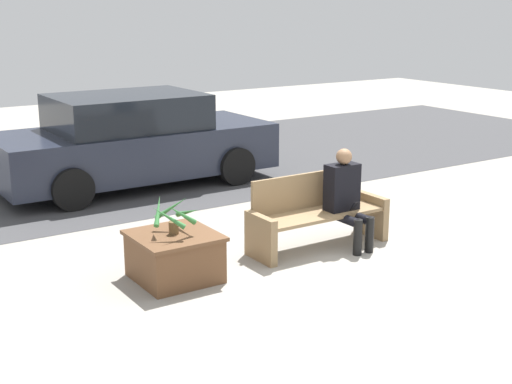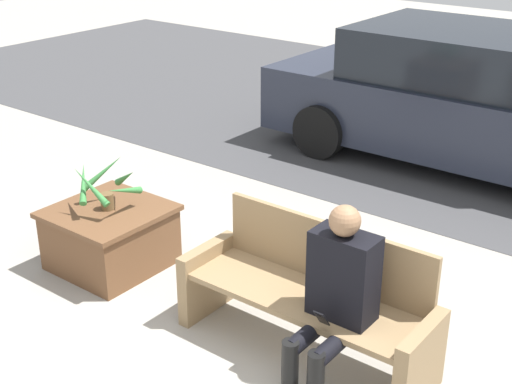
# 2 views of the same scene
# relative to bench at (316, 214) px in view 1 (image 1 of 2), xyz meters

# --- Properties ---
(ground_plane) EXTENTS (30.00, 30.00, 0.00)m
(ground_plane) POSITION_rel_bench_xyz_m (0.13, -0.79, -0.40)
(ground_plane) COLOR #9E998E
(road_surface) EXTENTS (20.00, 6.00, 0.01)m
(road_surface) POSITION_rel_bench_xyz_m (0.13, 5.10, -0.40)
(road_surface) COLOR #424244
(road_surface) RESTS_ON ground_plane
(bench) EXTENTS (1.75, 0.55, 0.86)m
(bench) POSITION_rel_bench_xyz_m (0.00, 0.00, 0.00)
(bench) COLOR #8C704C
(bench) RESTS_ON ground_plane
(person_seated) EXTENTS (0.40, 0.58, 1.18)m
(person_seated) POSITION_rel_bench_xyz_m (0.30, -0.18, 0.24)
(person_seated) COLOR black
(person_seated) RESTS_ON ground_plane
(planter_box) EXTENTS (0.85, 0.85, 0.50)m
(planter_box) POSITION_rel_bench_xyz_m (-1.90, -0.03, -0.13)
(planter_box) COLOR brown
(planter_box) RESTS_ON ground_plane
(potted_plant) EXTENTS (0.51, 0.52, 0.39)m
(potted_plant) POSITION_rel_bench_xyz_m (-1.90, -0.04, 0.30)
(potted_plant) COLOR brown
(potted_plant) RESTS_ON planter_box
(parked_car) EXTENTS (4.36, 1.98, 1.46)m
(parked_car) POSITION_rel_bench_xyz_m (-0.60, 3.98, 0.31)
(parked_car) COLOR #232838
(parked_car) RESTS_ON ground_plane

